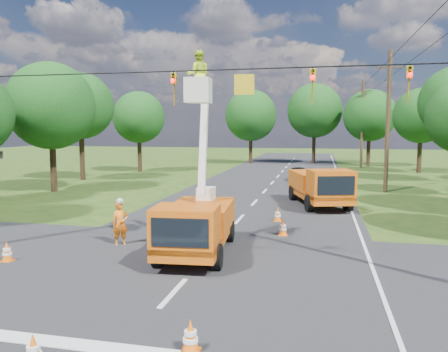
% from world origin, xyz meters
% --- Properties ---
extents(ground, '(140.00, 140.00, 0.00)m').
position_xyz_m(ground, '(0.00, 20.00, 0.00)').
color(ground, '#224314').
rests_on(ground, ground).
extents(road_main, '(12.00, 100.00, 0.06)m').
position_xyz_m(road_main, '(0.00, 20.00, 0.00)').
color(road_main, black).
rests_on(road_main, ground).
extents(road_cross, '(56.00, 10.00, 0.07)m').
position_xyz_m(road_cross, '(0.00, 2.00, 0.00)').
color(road_cross, black).
rests_on(road_cross, ground).
extents(stop_bar, '(9.00, 0.45, 0.02)m').
position_xyz_m(stop_bar, '(0.00, -3.20, 0.00)').
color(stop_bar, silver).
rests_on(stop_bar, ground).
extents(edge_line, '(0.12, 90.00, 0.02)m').
position_xyz_m(edge_line, '(5.60, 20.00, 0.00)').
color(edge_line, silver).
rests_on(edge_line, ground).
extents(bucket_truck, '(2.61, 5.74, 7.30)m').
position_xyz_m(bucket_truck, '(-0.42, 3.82, 1.58)').
color(bucket_truck, '#C8630E').
rests_on(bucket_truck, ground).
extents(second_truck, '(3.95, 6.58, 2.32)m').
position_xyz_m(second_truck, '(3.89, 14.81, 1.21)').
color(second_truck, '#C8630E').
rests_on(second_truck, ground).
extents(ground_worker, '(0.75, 0.71, 1.72)m').
position_xyz_m(ground_worker, '(-3.69, 4.39, 0.86)').
color(ground_worker, orange).
rests_on(ground_worker, ground).
extents(distant_car, '(2.29, 3.98, 1.27)m').
position_xyz_m(distant_car, '(2.13, 26.60, 0.64)').
color(distant_car, black).
rests_on(distant_car, ground).
extents(traffic_cone_0, '(0.38, 0.38, 0.71)m').
position_xyz_m(traffic_cone_0, '(-1.33, -4.17, 0.36)').
color(traffic_cone_0, orange).
rests_on(traffic_cone_0, ground).
extents(traffic_cone_1, '(0.38, 0.38, 0.71)m').
position_xyz_m(traffic_cone_1, '(1.38, -2.94, 0.36)').
color(traffic_cone_1, orange).
rests_on(traffic_cone_1, ground).
extents(traffic_cone_2, '(0.38, 0.38, 0.71)m').
position_xyz_m(traffic_cone_2, '(2.38, 7.25, 0.36)').
color(traffic_cone_2, orange).
rests_on(traffic_cone_2, ground).
extents(traffic_cone_3, '(0.38, 0.38, 0.71)m').
position_xyz_m(traffic_cone_3, '(1.90, 10.05, 0.36)').
color(traffic_cone_3, orange).
rests_on(traffic_cone_3, ground).
extents(traffic_cone_4, '(0.38, 0.38, 0.71)m').
position_xyz_m(traffic_cone_4, '(-6.51, 1.55, 0.36)').
color(traffic_cone_4, orange).
rests_on(traffic_cone_4, ground).
extents(traffic_cone_7, '(0.38, 0.38, 0.71)m').
position_xyz_m(traffic_cone_7, '(3.97, 17.19, 0.36)').
color(traffic_cone_7, orange).
rests_on(traffic_cone_7, ground).
extents(pole_right_mid, '(1.80, 0.30, 10.00)m').
position_xyz_m(pole_right_mid, '(8.50, 22.00, 5.11)').
color(pole_right_mid, '#4C3823').
rests_on(pole_right_mid, ground).
extents(pole_right_far, '(1.80, 0.30, 10.00)m').
position_xyz_m(pole_right_far, '(8.50, 42.00, 5.11)').
color(pole_right_far, '#4C3823').
rests_on(pole_right_far, ground).
extents(signal_span, '(18.00, 0.29, 1.07)m').
position_xyz_m(signal_span, '(2.23, 1.99, 5.88)').
color(signal_span, black).
rests_on(signal_span, ground).
extents(tree_left_d, '(6.20, 6.20, 9.24)m').
position_xyz_m(tree_left_d, '(-15.00, 17.00, 6.12)').
color(tree_left_d, '#382616').
rests_on(tree_left_d, ground).
extents(tree_left_e, '(5.80, 5.80, 9.41)m').
position_xyz_m(tree_left_e, '(-16.80, 24.00, 6.49)').
color(tree_left_e, '#382616').
rests_on(tree_left_e, ground).
extents(tree_left_f, '(5.40, 5.40, 8.40)m').
position_xyz_m(tree_left_f, '(-14.80, 32.00, 5.69)').
color(tree_left_f, '#382616').
rests_on(tree_left_f, ground).
extents(tree_right_e, '(5.60, 5.60, 8.63)m').
position_xyz_m(tree_right_e, '(13.80, 37.00, 5.81)').
color(tree_right_e, '#382616').
rests_on(tree_right_e, ground).
extents(tree_far_a, '(6.60, 6.60, 9.50)m').
position_xyz_m(tree_far_a, '(-5.00, 45.00, 6.19)').
color(tree_far_a, '#382616').
rests_on(tree_far_a, ground).
extents(tree_far_b, '(7.00, 7.00, 10.32)m').
position_xyz_m(tree_far_b, '(3.00, 47.00, 6.81)').
color(tree_far_b, '#382616').
rests_on(tree_far_b, ground).
extents(tree_far_c, '(6.20, 6.20, 9.18)m').
position_xyz_m(tree_far_c, '(9.50, 44.00, 6.06)').
color(tree_far_c, '#382616').
rests_on(tree_far_c, ground).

